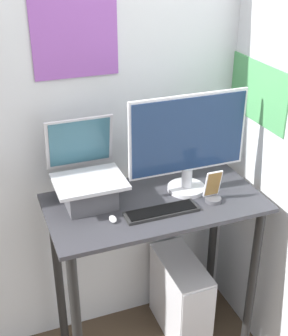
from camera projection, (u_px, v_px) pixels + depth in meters
name	position (u px, v px, depth m)	size (l,w,h in m)	color
wall_back	(129.00, 101.00, 2.25)	(6.00, 0.06, 2.60)	silver
desk	(155.00, 237.00, 2.23)	(0.99, 0.51, 0.93)	#333338
laptop	(88.00, 184.00, 2.07)	(0.31, 0.29, 0.37)	#4C4C51
monitor	(188.00, 143.00, 2.12)	(0.57, 0.18, 0.47)	silver
keyboard	(161.00, 211.00, 2.04)	(0.33, 0.09, 0.02)	black
mouse	(113.00, 219.00, 1.98)	(0.03, 0.05, 0.02)	white
cell_phone	(213.00, 192.00, 2.12)	(0.08, 0.07, 0.15)	#4C4C51
computer_tower	(180.00, 297.00, 2.57)	(0.19, 0.44, 0.47)	silver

